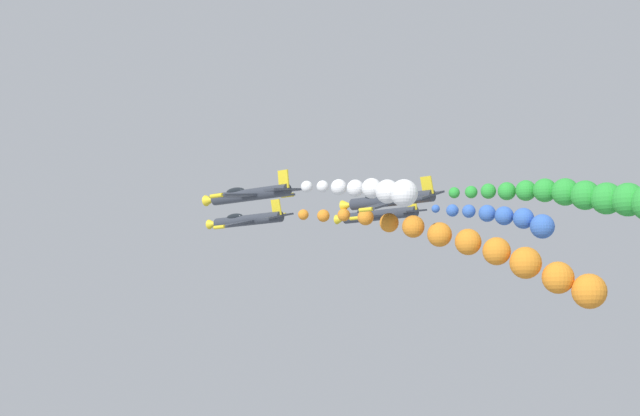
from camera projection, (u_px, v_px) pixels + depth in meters
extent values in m
cylinder|color=#333842|center=(248.00, 220.00, 101.50)|extent=(1.32, 9.00, 1.32)
cone|color=yellow|center=(213.00, 224.00, 104.73)|extent=(1.26, 1.20, 1.26)
cube|color=#333842|center=(251.00, 221.00, 101.25)|extent=(8.99, 1.90, 2.29)
cylinder|color=yellow|center=(219.00, 227.00, 97.70)|extent=(0.43, 1.40, 0.43)
cylinder|color=yellow|center=(280.00, 215.00, 104.80)|extent=(0.43, 1.40, 0.43)
cube|color=#333842|center=(277.00, 216.00, 98.96)|extent=(3.74, 1.20, 1.05)
cube|color=yellow|center=(276.00, 207.00, 98.86)|extent=(0.50, 1.10, 1.59)
ellipsoid|color=black|center=(235.00, 217.00, 102.62)|extent=(0.94, 2.20, 0.87)
sphere|color=orange|center=(303.00, 215.00, 96.89)|extent=(1.05, 1.05, 1.05)
sphere|color=orange|center=(323.00, 216.00, 95.50)|extent=(1.22, 1.22, 1.22)
sphere|color=orange|center=(344.00, 215.00, 94.10)|extent=(1.21, 1.21, 1.21)
sphere|color=orange|center=(366.00, 217.00, 92.74)|extent=(1.53, 1.53, 1.53)
sphere|color=orange|center=(389.00, 223.00, 91.48)|extent=(1.79, 1.79, 1.79)
sphere|color=orange|center=(413.00, 227.00, 90.23)|extent=(2.06, 2.06, 2.06)
sphere|color=orange|center=(440.00, 235.00, 89.11)|extent=(2.24, 2.24, 2.24)
sphere|color=orange|center=(468.00, 242.00, 88.22)|extent=(2.37, 2.37, 2.37)
sphere|color=orange|center=(497.00, 251.00, 87.21)|extent=(2.49, 2.49, 2.49)
sphere|color=orange|center=(526.00, 263.00, 86.14)|extent=(2.81, 2.81, 2.81)
sphere|color=orange|center=(558.00, 278.00, 85.42)|extent=(2.80, 2.80, 2.80)
sphere|color=orange|center=(589.00, 291.00, 84.46)|extent=(3.03, 3.03, 3.03)
cylinder|color=#333842|center=(250.00, 195.00, 88.74)|extent=(1.22, 9.00, 1.22)
cone|color=yellow|center=(210.00, 200.00, 91.97)|extent=(1.16, 1.20, 1.16)
cube|color=#333842|center=(254.00, 196.00, 88.48)|extent=(9.16, 1.90, 1.28)
cylinder|color=yellow|center=(217.00, 196.00, 84.93)|extent=(0.40, 1.40, 0.40)
cylinder|color=yellow|center=(288.00, 195.00, 92.03)|extent=(0.40, 1.40, 0.40)
cube|color=#333842|center=(283.00, 190.00, 86.21)|extent=(3.79, 1.20, 0.63)
cube|color=yellow|center=(283.00, 179.00, 86.18)|extent=(0.33, 1.10, 1.61)
ellipsoid|color=black|center=(235.00, 191.00, 89.90)|extent=(0.88, 2.20, 0.79)
sphere|color=white|center=(307.00, 187.00, 84.42)|extent=(1.01, 1.01, 1.01)
sphere|color=white|center=(323.00, 186.00, 83.31)|extent=(1.03, 1.03, 1.03)
sphere|color=white|center=(339.00, 187.00, 82.18)|extent=(1.35, 1.35, 1.35)
sphere|color=white|center=(355.00, 188.00, 81.04)|extent=(1.44, 1.44, 1.44)
sphere|color=white|center=(372.00, 188.00, 79.84)|extent=(1.66, 1.66, 1.66)
sphere|color=white|center=(387.00, 191.00, 78.48)|extent=(1.92, 1.92, 1.92)
sphere|color=white|center=(404.00, 193.00, 77.18)|extent=(2.18, 2.18, 2.18)
cylinder|color=#333842|center=(380.00, 215.00, 102.23)|extent=(1.25, 9.00, 1.25)
cone|color=yellow|center=(341.00, 219.00, 105.47)|extent=(1.19, 1.20, 1.19)
cube|color=#333842|center=(383.00, 216.00, 101.98)|extent=(9.12, 1.90, 1.57)
cylinder|color=yellow|center=(356.00, 218.00, 98.42)|extent=(0.41, 1.40, 0.41)
cylinder|color=yellow|center=(408.00, 214.00, 105.53)|extent=(0.41, 1.40, 0.41)
cube|color=#333842|center=(412.00, 211.00, 99.70)|extent=(3.78, 1.20, 0.75)
cube|color=yellow|center=(412.00, 202.00, 99.65)|extent=(0.38, 1.10, 1.60)
ellipsoid|color=black|center=(365.00, 212.00, 103.38)|extent=(0.90, 2.20, 0.81)
sphere|color=blue|center=(436.00, 209.00, 97.83)|extent=(0.82, 0.82, 0.82)
sphere|color=blue|center=(452.00, 210.00, 96.65)|extent=(1.22, 1.22, 1.22)
sphere|color=blue|center=(469.00, 211.00, 95.38)|extent=(1.30, 1.30, 1.30)
sphere|color=blue|center=(487.00, 213.00, 94.30)|extent=(1.64, 1.64, 1.64)
sphere|color=blue|center=(504.00, 216.00, 92.95)|extent=(1.79, 1.79, 1.79)
sphere|color=blue|center=(523.00, 218.00, 91.88)|extent=(1.96, 1.96, 1.96)
sphere|color=blue|center=(542.00, 226.00, 90.57)|extent=(2.26, 2.26, 2.26)
cylinder|color=#333842|center=(391.00, 200.00, 90.86)|extent=(1.36, 9.00, 1.36)
cone|color=yellow|center=(348.00, 205.00, 94.09)|extent=(1.29, 1.20, 1.29)
cube|color=#333842|center=(395.00, 201.00, 90.61)|extent=(8.89, 1.90, 2.73)
cylinder|color=yellow|center=(366.00, 210.00, 87.07)|extent=(0.45, 1.40, 0.45)
cylinder|color=yellow|center=(422.00, 193.00, 94.15)|extent=(0.45, 1.40, 0.45)
cube|color=#333842|center=(428.00, 195.00, 88.32)|extent=(3.70, 1.20, 1.23)
cube|color=yellow|center=(427.00, 185.00, 88.18)|extent=(0.58, 1.10, 1.58)
ellipsoid|color=black|center=(375.00, 197.00, 91.96)|extent=(0.96, 2.20, 0.89)
sphere|color=green|center=(454.00, 193.00, 86.58)|extent=(0.98, 0.98, 0.98)
sphere|color=green|center=(471.00, 192.00, 85.41)|extent=(1.09, 1.09, 1.09)
sphere|color=green|center=(488.00, 191.00, 84.22)|extent=(1.31, 1.31, 1.31)
sphere|color=green|center=(507.00, 191.00, 83.11)|extent=(1.53, 1.53, 1.53)
sphere|color=green|center=(526.00, 191.00, 82.03)|extent=(1.73, 1.73, 1.73)
sphere|color=green|center=(545.00, 190.00, 80.86)|extent=(1.95, 1.95, 1.95)
sphere|color=green|center=(565.00, 192.00, 79.77)|extent=(2.23, 2.23, 2.23)
sphere|color=green|center=(585.00, 195.00, 78.53)|extent=(2.36, 2.36, 2.36)
sphere|color=green|center=(607.00, 198.00, 77.39)|extent=(2.52, 2.52, 2.52)
sphere|color=green|center=(628.00, 200.00, 76.20)|extent=(2.62, 2.62, 2.62)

